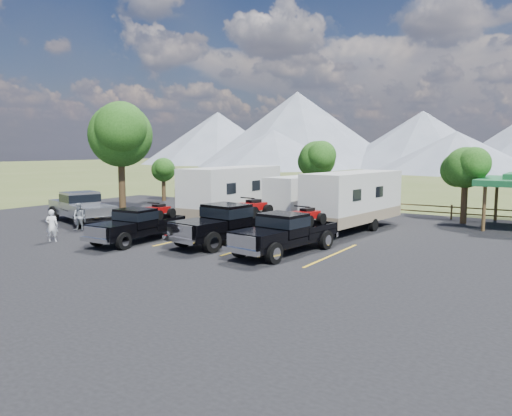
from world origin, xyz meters
The scene contains 18 objects.
ground centered at (0.00, 0.00, 0.00)m, with size 320.00×320.00×0.00m, color #485925.
asphalt_lot centered at (0.00, 3.00, 0.02)m, with size 44.00×34.00×0.04m, color black.
stall_lines centered at (0.00, 4.00, 0.04)m, with size 12.12×5.50×0.01m.
tree_big_nw centered at (-12.55, 9.03, 5.60)m, with size 5.54×5.18×7.84m.
tree_ne_a centered at (8.97, 17.01, 3.48)m, with size 3.11×2.92×4.76m.
tree_north centered at (-2.03, 19.02, 3.83)m, with size 3.46×3.24×5.25m.
tree_nw_small centered at (-16.02, 17.01, 2.78)m, with size 2.59×2.43×3.85m.
rail_fence centered at (2.00, 18.50, 0.61)m, with size 36.12×0.12×1.00m.
mountain_range centered at (-7.63, 105.98, 7.87)m, with size 209.00×71.00×20.00m.
rig_left centered at (-3.45, 1.78, 0.93)m, with size 2.11×5.61×1.86m.
rig_center centered at (0.59, 3.94, 1.08)m, with size 2.98×6.68×2.15m.
rig_right centered at (4.06, 3.37, 1.00)m, with size 2.72×6.18×2.00m.
trailer_left centered at (-3.43, 9.78, 1.85)m, with size 2.79×9.93×3.45m.
trailer_center centered at (0.83, 12.23, 1.57)m, with size 3.26×8.48×2.93m.
trailer_right centered at (4.16, 10.93, 1.76)m, with size 3.29×9.52×3.29m.
pickup_silver centered at (-11.05, 4.34, 1.05)m, with size 6.79×3.84×1.94m.
person_a centered at (-7.01, -0.61, 0.85)m, with size 0.59×0.39×1.62m, color white.
person_b centered at (-8.76, 2.37, 0.82)m, with size 0.76×0.59×1.56m, color gray.
Camera 1 is at (14.68, -15.70, 4.64)m, focal length 35.00 mm.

